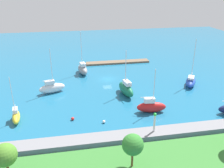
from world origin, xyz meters
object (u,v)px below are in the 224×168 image
Objects in this scene: park_tree_midwest at (5,155)px; sailboat_red_outer_mooring at (151,106)px; park_tree_east at (133,145)px; harbor_beacon at (155,121)px; sailboat_green_east_end at (126,89)px; sailboat_white_center_basin at (52,88)px; mooring_buoy_white at (104,122)px; sailboat_blue_by_breakwater at (191,81)px; sailboat_yellow_inner_mooring at (16,116)px; mooring_buoy_red at (73,119)px; pier_dock at (118,62)px; sailboat_gray_far_south at (83,69)px.

park_tree_midwest is 0.53× the size of sailboat_red_outer_mooring.
harbor_beacon is at bearing -127.60° from park_tree_east.
sailboat_white_center_basin reaches higher than sailboat_green_east_end.
harbor_beacon is 10.35m from park_tree_east.
sailboat_white_center_basin reaches higher than mooring_buoy_white.
park_tree_midwest is at bearing -3.71° from park_tree_east.
sailboat_green_east_end is 0.89× the size of sailboat_blue_by_breakwater.
sailboat_white_center_basin is (21.36, -14.19, 0.04)m from sailboat_red_outer_mooring.
harbor_beacon is at bearing -98.94° from sailboat_red_outer_mooring.
harbor_beacon is 0.33× the size of sailboat_white_center_basin.
sailboat_yellow_inner_mooring is 14.53× the size of mooring_buoy_red.
park_tree_east is 26.95m from sailboat_green_east_end.
mooring_buoy_red reaches higher than mooring_buoy_white.
sailboat_yellow_inner_mooring reaches higher than mooring_buoy_white.
harbor_beacon is 16.74m from mooring_buoy_red.
sailboat_blue_by_breakwater is (-17.94, -20.83, -1.98)m from harbor_beacon.
mooring_buoy_white is at bearing -139.46° from park_tree_midwest.
sailboat_green_east_end is (3.30, 25.91, 1.32)m from pier_dock.
sailboat_yellow_inner_mooring is at bearing -133.61° from sailboat_white_center_basin.
sailboat_white_center_basin is at bearing -98.56° from park_tree_midwest.
pier_dock is 15.49m from sailboat_gray_far_south.
sailboat_red_outer_mooring reaches higher than pier_dock.
sailboat_blue_by_breakwater is at bearing -129.89° from park_tree_east.
harbor_beacon is at bearing 149.96° from mooring_buoy_red.
sailboat_green_east_end is at bearing -131.98° from park_tree_midwest.
sailboat_red_outer_mooring reaches higher than harbor_beacon.
sailboat_white_center_basin is at bearing 65.44° from sailboat_green_east_end.
sailboat_gray_far_south is 20.78× the size of mooring_buoy_white.
harbor_beacon is 0.30× the size of sailboat_blue_by_breakwater.
sailboat_gray_far_south is 1.34× the size of sailboat_yellow_inner_mooring.
park_tree_east is at bearing -110.49° from sailboat_red_outer_mooring.
mooring_buoy_red is at bearing -88.98° from sailboat_white_center_basin.
mooring_buoy_white is (-2.05, 29.36, -1.18)m from sailboat_gray_far_south.
pier_dock is at bearing -65.89° from sailboat_gray_far_south.
park_tree_east is 8.60× the size of mooring_buoy_white.
sailboat_white_center_basin reaches higher than sailboat_yellow_inner_mooring.
park_tree_midwest is 0.54× the size of sailboat_yellow_inner_mooring.
park_tree_east is at bearing 171.15° from sailboat_blue_by_breakwater.
mooring_buoy_red is at bearing -30.04° from harbor_beacon.
sailboat_red_outer_mooring is at bearing 89.94° from pier_dock.
sailboat_white_center_basin is (36.84, -1.95, 0.20)m from sailboat_blue_by_breakwater.
park_tree_midwest is at bearing 63.10° from pier_dock.
pier_dock is 35.45m from sailboat_red_outer_mooring.
park_tree_east is 1.02× the size of park_tree_midwest.
sailboat_white_center_basin is 18.36× the size of mooring_buoy_white.
sailboat_green_east_end reaches higher than park_tree_midwest.
mooring_buoy_white is at bearing -36.05° from harbor_beacon.
sailboat_red_outer_mooring is (-2.46, -8.59, -1.83)m from harbor_beacon.
sailboat_yellow_inner_mooring is at bearing -8.79° from mooring_buoy_red.
sailboat_blue_by_breakwater is at bearing 96.28° from sailboat_yellow_inner_mooring.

